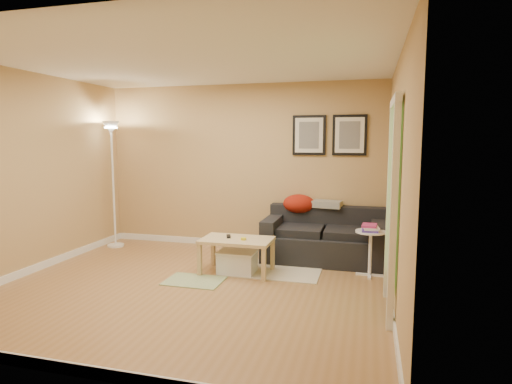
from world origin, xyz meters
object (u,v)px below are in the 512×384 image
Objects in this scene: sofa at (324,235)px; storage_bin at (237,262)px; book_stack at (370,228)px; coffee_table at (237,256)px; side_table at (370,253)px; floor_lamp at (113,188)px.

sofa is 1.38m from storage_bin.
coffee_table is at bearing -147.78° from book_stack.
storage_bin is 1.71m from side_table.
coffee_table is 0.08m from storage_bin.
side_table is at bearing 29.86° from coffee_table.
side_table is (1.68, 0.33, 0.07)m from coffee_table.
storage_bin is 1.76m from book_stack.
sofa is 2.90× the size of side_table.
side_table is 0.29× the size of floor_lamp.
sofa is 0.85m from side_table.
storage_bin is at bearing -168.61° from side_table.
floor_lamp is at bearing 179.52° from coffee_table.
sofa reaches higher than side_table.
storage_bin is 0.24× the size of floor_lamp.
book_stack is (1.66, 0.33, 0.48)m from storage_bin.
book_stack is 4.06m from floor_lamp.
floor_lamp reaches higher than storage_bin.
book_stack is (1.67, 0.32, 0.40)m from coffee_table.
storage_bin is (-1.03, -0.89, -0.23)m from sofa.
coffee_table is 1.71m from side_table.
sofa reaches higher than coffee_table.
floor_lamp reaches higher than book_stack.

